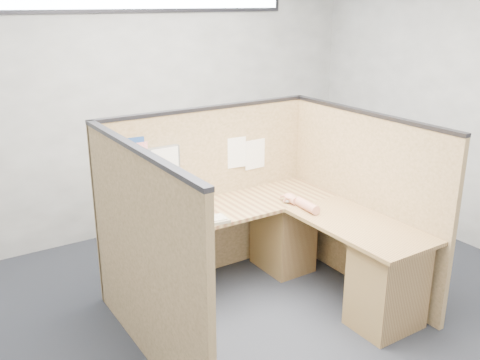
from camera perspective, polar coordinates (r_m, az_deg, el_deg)
floor at (r=4.34m, az=3.55°, el=-14.66°), size 5.00×5.00×0.00m
wall_back at (r=5.68m, az=-9.85°, el=8.44°), size 5.00×0.00×5.00m
cubicle_partitions at (r=4.29m, az=0.38°, el=-3.42°), size 2.06×1.83×1.53m
l_desk at (r=4.43m, az=3.39°, el=-8.00°), size 1.95×1.75×0.73m
laptop at (r=4.43m, az=-8.09°, el=-2.55°), size 0.36×0.35×0.25m
keyboard at (r=4.15m, az=-4.49°, el=-4.57°), size 0.50×0.22×0.03m
mouse at (r=4.61m, az=5.27°, el=-2.10°), size 0.12×0.08×0.05m
hand_forearm at (r=4.50m, az=6.54°, el=-2.44°), size 0.12×0.41×0.09m
blue_poster at (r=4.30m, az=-11.33°, el=2.80°), size 0.19×0.02×0.26m
american_flag at (r=4.29m, az=-11.19°, el=2.95°), size 0.19×0.01×0.32m
file_holder at (r=4.41m, az=-8.09°, el=1.40°), size 0.27×0.05×0.34m
paper_left at (r=4.75m, az=-0.56°, el=2.91°), size 0.22×0.03×0.28m
paper_right at (r=4.88m, az=1.62°, el=2.76°), size 0.21×0.01×0.27m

